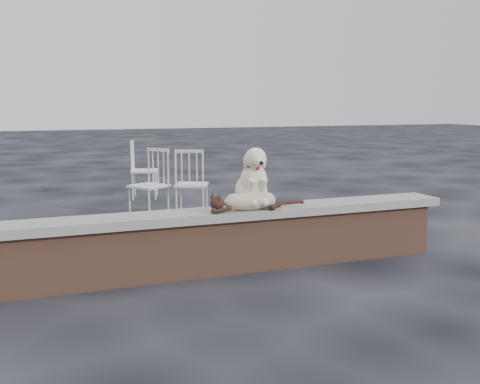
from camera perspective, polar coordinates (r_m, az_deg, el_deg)
name	(u,v)px	position (r m, az deg, el deg)	size (l,w,h in m)	color
ground	(135,281)	(5.07, -10.52, -8.85)	(60.00, 60.00, 0.00)	black
brick_wall	(134,253)	(5.00, -10.60, -6.12)	(6.00, 0.30, 0.50)	brown
capstone	(133,221)	(4.94, -10.70, -2.87)	(6.20, 0.40, 0.08)	slate
dog	(251,176)	(5.24, 1.13, 1.58)	(0.38, 0.49, 0.57)	beige
cat	(249,200)	(5.10, 0.94, -0.81)	(1.10, 0.26, 0.19)	#BEAE88
chair_c	(192,183)	(7.65, -4.91, 0.88)	(0.56, 0.56, 0.94)	white
chair_d	(149,185)	(7.60, -9.20, 0.75)	(0.56, 0.56, 0.94)	white
chair_e	(145,170)	(9.33, -9.61, 2.24)	(0.56, 0.56, 0.94)	white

